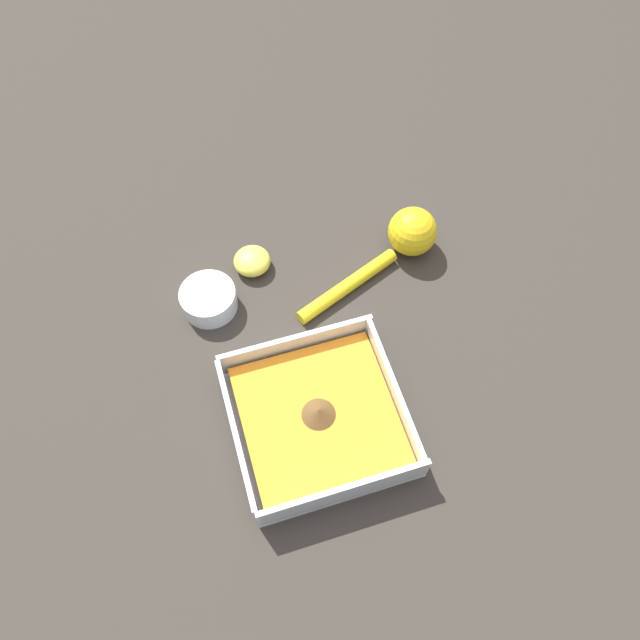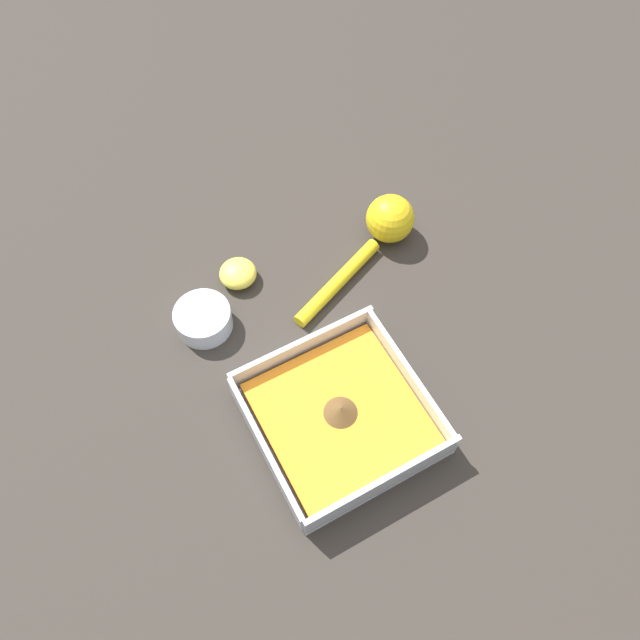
{
  "view_description": "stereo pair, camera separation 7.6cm",
  "coord_description": "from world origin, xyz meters",
  "px_view_note": "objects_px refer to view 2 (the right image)",
  "views": [
    {
      "loc": [
        0.07,
        0.27,
        0.69
      ],
      "look_at": [
        -0.04,
        -0.1,
        0.02
      ],
      "focal_mm": 35.0,
      "sensor_mm": 36.0,
      "label": 1
    },
    {
      "loc": [
        0.14,
        0.24,
        0.69
      ],
      "look_at": [
        -0.04,
        -0.1,
        0.02
      ],
      "focal_mm": 35.0,
      "sensor_mm": 36.0,
      "label": 2
    }
  ],
  "objects_px": {
    "square_dish": "(339,417)",
    "spice_bowl": "(203,319)",
    "lemon_half": "(238,273)",
    "lemon_squeezer": "(382,228)"
  },
  "relations": [
    {
      "from": "square_dish",
      "to": "spice_bowl",
      "type": "distance_m",
      "value": 0.21
    },
    {
      "from": "square_dish",
      "to": "lemon_half",
      "type": "distance_m",
      "value": 0.24
    },
    {
      "from": "square_dish",
      "to": "lemon_squeezer",
      "type": "height_order",
      "value": "lemon_squeezer"
    },
    {
      "from": "lemon_half",
      "to": "lemon_squeezer",
      "type": "bearing_deg",
      "value": 169.57
    },
    {
      "from": "lemon_squeezer",
      "to": "lemon_half",
      "type": "relative_size",
      "value": 4.34
    },
    {
      "from": "spice_bowl",
      "to": "lemon_half",
      "type": "distance_m",
      "value": 0.08
    },
    {
      "from": "lemon_squeezer",
      "to": "lemon_half",
      "type": "xyz_separation_m",
      "value": [
        0.2,
        -0.04,
        -0.02
      ]
    },
    {
      "from": "square_dish",
      "to": "spice_bowl",
      "type": "relative_size",
      "value": 2.67
    },
    {
      "from": "lemon_squeezer",
      "to": "spice_bowl",
      "type": "bearing_deg",
      "value": 159.47
    },
    {
      "from": "spice_bowl",
      "to": "lemon_half",
      "type": "bearing_deg",
      "value": -147.26
    }
  ]
}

